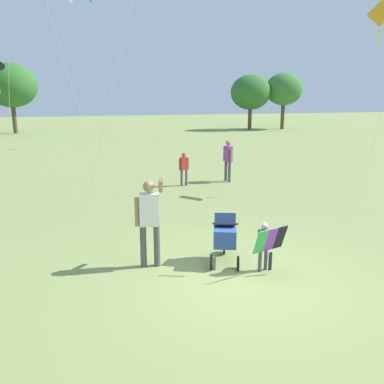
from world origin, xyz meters
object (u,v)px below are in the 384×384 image
person_red_shirt (184,166)px  kite_green_novelty (381,20)px  child_with_butterfly_kite (265,242)px  stroller (225,233)px  person_sitting_far (228,157)px  person_adult_flyer (149,216)px

person_red_shirt → kite_green_novelty: bearing=-21.9°
child_with_butterfly_kite → stroller: size_ratio=0.86×
kite_green_novelty → person_sitting_far: kite_green_novelty is taller
person_red_shirt → person_sitting_far: bearing=7.9°
kite_green_novelty → person_sitting_far: size_ratio=3.94×
kite_green_novelty → person_red_shirt: size_ratio=5.11×
person_adult_flyer → child_with_butterfly_kite: bearing=-22.5°
person_adult_flyer → person_sitting_far: 8.22m
stroller → person_red_shirt: size_ratio=0.90×
child_with_butterfly_kite → kite_green_novelty: kite_green_novelty is taller
person_sitting_far → stroller: bearing=-111.1°
stroller → kite_green_novelty: size_ratio=0.18×
child_with_butterfly_kite → person_sitting_far: (2.22, 7.87, 0.35)m
stroller → child_with_butterfly_kite: bearing=-49.4°
person_adult_flyer → stroller: bearing=-7.2°
person_adult_flyer → person_red_shirt: bearing=70.1°
person_adult_flyer → person_sitting_far: size_ratio=1.12×
child_with_butterfly_kite → person_red_shirt: size_ratio=0.78×
person_adult_flyer → stroller: person_adult_flyer is taller
person_red_shirt → person_sitting_far: 1.86m
child_with_butterfly_kite → kite_green_novelty: 9.66m
child_with_butterfly_kite → person_adult_flyer: size_ratio=0.54×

